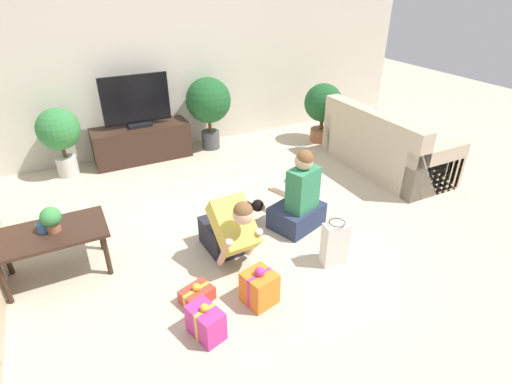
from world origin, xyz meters
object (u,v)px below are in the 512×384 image
at_px(tv_console, 142,143).
at_px(gift_bag_a, 335,244).
at_px(gift_box_a, 259,287).
at_px(tv, 136,104).
at_px(gift_box_c, 206,322).
at_px(gift_box_b, 197,295).
at_px(person_kneeling, 229,229).
at_px(potted_plant_corner_right, 323,106).
at_px(coffee_table, 51,238).
at_px(potted_plant_back_left, 59,133).
at_px(person_sitting, 299,201).
at_px(sofa_right, 384,148).
at_px(dog, 244,206).
at_px(mug, 43,227).
at_px(tabletop_plant, 51,218).
at_px(potted_plant_back_right, 209,103).

bearing_deg(tv_console, gift_bag_a, -72.13).
xyz_separation_m(gift_box_a, gift_bag_a, (0.84, 0.13, 0.07)).
bearing_deg(tv, gift_box_c, -95.68).
distance_m(tv, gift_box_b, 3.12).
xyz_separation_m(tv_console, person_kneeling, (0.18, -2.63, 0.08)).
bearing_deg(gift_box_b, gift_bag_a, -4.86).
height_order(tv, potted_plant_corner_right, tv).
bearing_deg(coffee_table, gift_box_b, -41.98).
relative_size(potted_plant_back_left, person_sitting, 1.02).
relative_size(sofa_right, dog, 4.40).
height_order(person_kneeling, mug, person_kneeling).
distance_m(sofa_right, dog, 2.27).
height_order(potted_plant_corner_right, potted_plant_back_left, potted_plant_corner_right).
relative_size(coffee_table, tv_console, 0.69).
bearing_deg(person_sitting, dog, -54.20).
relative_size(potted_plant_corner_right, person_sitting, 1.02).
bearing_deg(gift_box_b, tabletop_plant, 136.59).
height_order(tv_console, gift_box_a, tv_console).
height_order(potted_plant_corner_right, tabletop_plant, potted_plant_corner_right).
bearing_deg(person_sitting, tv_console, -86.18).
distance_m(potted_plant_back_right, gift_bag_a, 3.12).
bearing_deg(sofa_right, potted_plant_corner_right, 6.83).
bearing_deg(coffee_table, mug, 147.27).
bearing_deg(sofa_right, mug, 94.54).
distance_m(potted_plant_back_right, gift_box_c, 3.64).
relative_size(potted_plant_corner_right, gift_box_b, 3.03).
bearing_deg(potted_plant_corner_right, gift_box_a, -132.82).
distance_m(potted_plant_back_right, person_kneeling, 2.73).
bearing_deg(mug, potted_plant_back_right, 42.01).
bearing_deg(sofa_right, tv_console, 57.46).
relative_size(person_kneeling, gift_box_c, 2.48).
relative_size(tv_console, gift_box_b, 4.42).
bearing_deg(person_kneeling, tv, 91.03).
relative_size(dog, mug, 3.31).
relative_size(gift_box_c, tabletop_plant, 1.42).
bearing_deg(potted_plant_back_right, coffee_table, -137.17).
relative_size(tv, potted_plant_corner_right, 1.00).
bearing_deg(potted_plant_back_right, tabletop_plant, -136.72).
xyz_separation_m(tv, tabletop_plant, (-1.21, -2.14, -0.24)).
distance_m(tv_console, gift_box_a, 3.26).
height_order(gift_box_a, gift_bag_a, gift_bag_a).
bearing_deg(potted_plant_back_right, person_kneeling, -107.71).
relative_size(gift_box_b, gift_bag_a, 0.66).
bearing_deg(potted_plant_back_right, potted_plant_back_left, 180.00).
bearing_deg(gift_box_c, person_kneeling, 55.34).
distance_m(gift_box_a, mug, 1.88).
height_order(gift_bag_a, tabletop_plant, tabletop_plant).
bearing_deg(mug, coffee_table, -32.73).
distance_m(tv, potted_plant_back_left, 1.03).
bearing_deg(sofa_right, person_sitting, 110.81).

